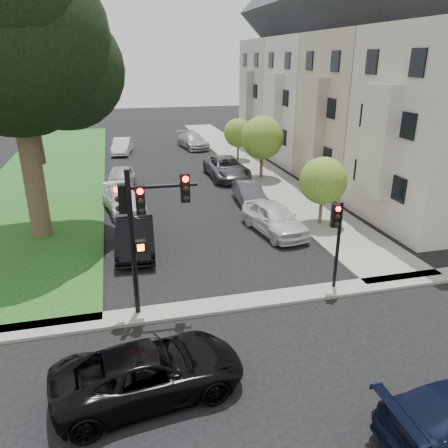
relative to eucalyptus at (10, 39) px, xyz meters
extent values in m
plane|color=black|center=(8.04, -10.66, -9.13)|extent=(140.00, 140.00, 0.00)
cube|color=#173C13|center=(-0.96, 13.34, -9.07)|extent=(8.00, 44.00, 0.12)
cube|color=gray|center=(14.79, 13.34, -9.07)|extent=(3.50, 44.00, 0.12)
cube|color=gray|center=(8.04, -8.66, -9.07)|extent=(60.00, 1.00, 0.12)
cube|color=beige|center=(20.54, -2.66, -4.13)|extent=(7.00, 7.40, 10.00)
cube|color=beige|center=(16.69, -2.66, -4.63)|extent=(0.70, 2.20, 5.50)
cube|color=black|center=(16.99, -2.66, -3.63)|extent=(0.08, 3.60, 6.00)
cube|color=gray|center=(20.54, 4.84, -4.13)|extent=(7.00, 7.40, 10.00)
cube|color=gray|center=(16.69, 4.84, -4.63)|extent=(0.70, 2.20, 5.50)
cube|color=black|center=(16.99, 4.84, -3.63)|extent=(0.08, 3.60, 6.00)
cube|color=beige|center=(20.54, 12.34, -4.13)|extent=(7.00, 7.40, 10.00)
cube|color=#424247|center=(20.54, 12.34, 3.35)|extent=(7.00, 7.55, 7.00)
cube|color=beige|center=(16.69, 12.34, -4.63)|extent=(0.70, 2.20, 5.50)
cube|color=black|center=(16.99, 12.34, -3.63)|extent=(0.08, 3.60, 6.00)
cube|color=gray|center=(20.54, 19.84, -4.13)|extent=(7.00, 7.40, 10.00)
cube|color=#424247|center=(20.54, 19.84, 3.35)|extent=(7.00, 7.55, 7.00)
cube|color=gray|center=(16.69, 19.84, -4.63)|extent=(0.70, 2.20, 5.50)
cube|color=black|center=(16.99, 19.84, -3.63)|extent=(0.08, 3.60, 6.00)
cylinder|color=#3C2C24|center=(0.06, 0.01, -5.63)|extent=(0.96, 0.96, 6.99)
sphere|color=black|center=(0.06, 0.01, 0.04)|extent=(8.39, 8.39, 8.39)
sphere|color=black|center=(1.98, 0.88, -1.27)|extent=(5.59, 5.59, 5.59)
sphere|color=black|center=(0.49, -1.74, 1.36)|extent=(5.24, 5.24, 5.24)
cylinder|color=#3C2C24|center=(14.24, -2.00, -8.25)|extent=(0.18, 0.18, 1.76)
sphere|color=#446121|center=(14.24, -2.00, -6.67)|extent=(2.46, 2.46, 2.46)
cylinder|color=#3C2C24|center=(14.24, 7.77, -8.04)|extent=(0.22, 0.22, 2.18)
sphere|color=#446121|center=(14.24, 7.77, -6.07)|extent=(3.06, 3.06, 3.06)
cylinder|color=#3C2C24|center=(14.24, 14.04, -8.26)|extent=(0.17, 0.17, 1.73)
sphere|color=#446121|center=(14.24, 14.04, -6.71)|extent=(2.42, 2.42, 2.42)
cylinder|color=black|center=(4.24, -8.46, -6.54)|extent=(0.19, 0.19, 5.18)
cylinder|color=black|center=(5.33, -8.46, -4.55)|extent=(2.20, 0.20, 0.12)
cube|color=black|center=(4.59, -8.46, -4.94)|extent=(0.31, 0.27, 0.95)
cube|color=black|center=(6.03, -8.46, -4.65)|extent=(0.31, 0.27, 0.95)
cube|color=black|center=(4.04, -8.21, -4.94)|extent=(0.27, 0.31, 0.95)
sphere|color=#FF0C05|center=(4.59, -8.61, -4.63)|extent=(0.20, 0.20, 0.20)
sphere|color=black|center=(4.59, -8.61, -5.26)|extent=(0.20, 0.20, 0.20)
cube|color=black|center=(4.49, -8.46, -6.54)|extent=(0.36, 0.26, 0.38)
cube|color=#FF5905|center=(4.49, -8.60, -6.54)|extent=(0.22, 0.03, 0.22)
cylinder|color=black|center=(11.73, -8.46, -7.37)|extent=(0.15, 0.15, 3.51)
cube|color=black|center=(11.50, -8.46, -6.08)|extent=(0.32, 0.29, 0.88)
sphere|color=#FF0C05|center=(11.50, -8.60, -5.79)|extent=(0.18, 0.18, 0.18)
imported|color=black|center=(4.33, -12.40, -8.43)|extent=(5.29, 2.99, 1.39)
imported|color=silver|center=(11.49, -2.38, -8.35)|extent=(2.55, 4.83, 1.57)
imported|color=#3F4247|center=(11.67, 2.50, -8.47)|extent=(1.64, 4.07, 1.31)
imported|color=#3F4247|center=(11.86, 8.71, -8.35)|extent=(2.63, 5.60, 1.55)
imported|color=#999BA0|center=(11.50, 20.64, -8.39)|extent=(2.80, 5.34, 1.48)
imported|color=black|center=(4.52, -2.93, -8.34)|extent=(1.98, 4.91, 1.58)
imported|color=silver|center=(4.18, 2.81, -8.46)|extent=(2.62, 4.85, 1.34)
imported|color=#999BA0|center=(4.13, 7.43, -8.36)|extent=(2.37, 4.70, 1.53)
imported|color=silver|center=(4.63, 19.59, -8.42)|extent=(2.16, 4.47, 1.41)
camera|label=1|loc=(3.94, -21.91, -0.72)|focal=35.00mm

